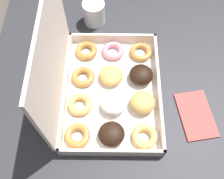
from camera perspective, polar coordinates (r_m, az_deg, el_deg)
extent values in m
plane|color=#564C44|center=(1.51, 2.29, -14.97)|extent=(8.00, 8.00, 0.00)
cube|color=#2D2D33|center=(0.81, 4.16, -2.82)|extent=(0.98, 0.90, 0.03)
cylinder|color=#2D2D33|center=(1.43, 19.14, 6.64)|extent=(0.06, 0.06, 0.73)
cylinder|color=#2D2D33|center=(1.40, -14.14, 7.12)|extent=(0.06, 0.06, 0.73)
cube|color=white|center=(0.80, 0.00, -0.52)|extent=(0.39, 0.29, 0.01)
cube|color=silver|center=(0.79, 10.09, 0.11)|extent=(0.39, 0.01, 0.04)
cube|color=silver|center=(0.79, -10.07, 0.30)|extent=(0.39, 0.01, 0.04)
cube|color=silver|center=(0.71, -0.18, -13.50)|extent=(0.01, 0.29, 0.04)
cube|color=silver|center=(0.89, 0.14, 11.14)|extent=(0.01, 0.29, 0.04)
cube|color=silver|center=(0.66, -12.86, 6.80)|extent=(0.39, 0.01, 0.28)
torus|color=tan|center=(0.74, 7.06, -10.12)|extent=(0.07, 0.07, 0.02)
ellipsoid|color=tan|center=(0.76, 6.66, -2.84)|extent=(0.07, 0.07, 0.04)
ellipsoid|color=black|center=(0.81, 6.36, 3.22)|extent=(0.07, 0.07, 0.04)
torus|color=#B77A38|center=(0.87, 6.24, 8.10)|extent=(0.07, 0.07, 0.02)
ellipsoid|color=black|center=(0.72, -0.11, -9.62)|extent=(0.07, 0.07, 0.04)
ellipsoid|color=white|center=(0.76, 0.25, -3.14)|extent=(0.07, 0.07, 0.04)
ellipsoid|color=tan|center=(0.80, -0.21, 3.08)|extent=(0.07, 0.07, 0.04)
torus|color=pink|center=(0.87, 0.24, 8.40)|extent=(0.07, 0.07, 0.02)
torus|color=#B77A38|center=(0.74, -7.52, -9.93)|extent=(0.07, 0.07, 0.02)
torus|color=tan|center=(0.77, -7.01, -3.31)|extent=(0.07, 0.07, 0.02)
torus|color=#B77A38|center=(0.82, -6.31, 2.74)|extent=(0.07, 0.07, 0.02)
torus|color=#B77A38|center=(0.87, -5.60, 8.40)|extent=(0.07, 0.07, 0.02)
cylinder|color=white|center=(0.94, -3.95, 16.37)|extent=(0.08, 0.08, 0.08)
cylinder|color=black|center=(0.92, -4.09, 17.96)|extent=(0.06, 0.06, 0.01)
cube|color=#CC4C47|center=(0.81, 17.80, -5.29)|extent=(0.16, 0.12, 0.01)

